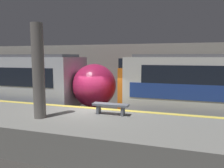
{
  "coord_description": "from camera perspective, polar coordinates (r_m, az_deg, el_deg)",
  "views": [
    {
      "loc": [
        3.91,
        -9.27,
        3.49
      ],
      "look_at": [
        0.66,
        0.81,
        2.18
      ],
      "focal_mm": 35.0,
      "sensor_mm": 36.0,
      "label": 1
    }
  ],
  "objects": [
    {
      "name": "platform_bench",
      "position": [
        9.0,
        -0.39,
        -5.88
      ],
      "size": [
        1.5,
        0.4,
        0.45
      ],
      "color": "slate",
      "rests_on": "platform"
    },
    {
      "name": "support_pillar_near",
      "position": [
        8.77,
        -18.68,
        3.13
      ],
      "size": [
        0.46,
        0.46,
        3.62
      ],
      "color": "slate",
      "rests_on": "platform"
    },
    {
      "name": "station_rear_barrier",
      "position": [
        15.72,
        3.38,
        2.34
      ],
      "size": [
        50.0,
        0.15,
        4.39
      ],
      "color": "#9E998E",
      "rests_on": "ground"
    },
    {
      "name": "ground_plane",
      "position": [
        10.65,
        -4.85,
        -12.08
      ],
      "size": [
        120.0,
        120.0,
        0.0
      ],
      "primitive_type": "plane",
      "color": "#33302D"
    },
    {
      "name": "platform",
      "position": [
        8.9,
        -9.52,
        -12.18
      ],
      "size": [
        40.0,
        3.65,
        1.15
      ],
      "color": "slate",
      "rests_on": "ground"
    }
  ]
}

